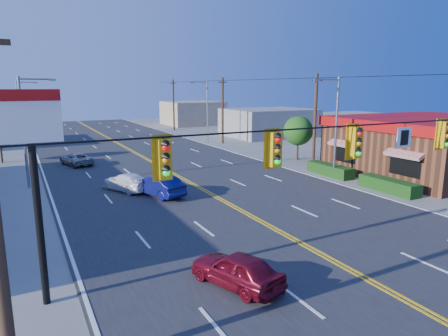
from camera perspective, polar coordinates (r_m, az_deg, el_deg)
name	(u,v)px	position (r m, az deg, el deg)	size (l,w,h in m)	color
ground	(369,282)	(16.70, 20.05, -15.04)	(160.00, 160.00, 0.00)	gray
road	(179,177)	(32.76, -6.42, -1.28)	(20.00, 120.00, 0.06)	#2D2D30
signal_span	(377,156)	(15.13, 21.02, 1.67)	(24.32, 0.34, 9.00)	#47301E
kfc	(431,145)	(38.44, 27.43, 2.95)	(16.30, 12.40, 4.70)	brown
pizza_hut_sign	(32,154)	(14.03, -25.68, 1.80)	(1.90, 0.30, 6.85)	black
streetlight_se	(335,122)	(32.66, 15.51, 6.30)	(2.55, 0.25, 8.00)	gray
streetlight_ne	(206,108)	(52.81, -2.58, 8.57)	(2.55, 0.25, 8.00)	gray
streetlight_sw	(26,126)	(31.99, -26.41, 5.41)	(2.55, 0.25, 8.00)	gray
streetlight_nw	(21,108)	(57.94, -27.05, 7.60)	(2.55, 0.25, 8.00)	gray
utility_pole_near	(315,122)	(36.61, 12.85, 6.46)	(0.28, 0.28, 8.40)	#47301E
utility_pole_mid	(223,111)	(51.64, -0.20, 8.17)	(0.28, 0.28, 8.40)	#47301E
utility_pole_far	(174,105)	(68.14, -7.21, 8.91)	(0.28, 0.28, 8.40)	#47301E
tree_kfc_rear	(298,131)	(40.63, 10.55, 5.25)	(2.94, 2.94, 4.41)	#47301E
bld_east_mid	(269,122)	(60.21, 6.41, 6.48)	(12.00, 10.00, 4.00)	gray
bld_east_far	(193,113)	(78.17, -4.51, 7.83)	(10.00, 10.00, 4.40)	tan
car_magenta	(237,271)	(15.15, 1.81, -14.45)	(1.51, 3.76, 1.28)	maroon
car_blue	(158,186)	(27.22, -9.40, -2.54)	(1.51, 4.34, 1.43)	navy
car_white	(126,183)	(29.05, -13.79, -2.05)	(1.70, 4.19, 1.22)	white
car_silver	(76,159)	(39.79, -20.37, 1.15)	(1.91, 4.14, 1.15)	#9A9B9F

